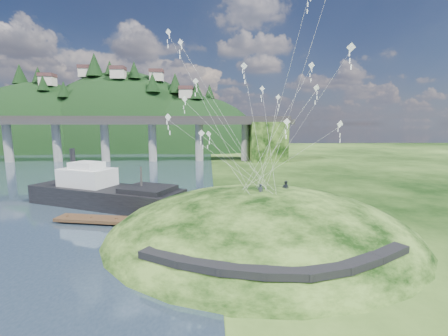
{
  "coord_description": "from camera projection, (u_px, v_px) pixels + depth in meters",
  "views": [
    {
      "loc": [
        2.1,
        -30.67,
        12.43
      ],
      "look_at": [
        4.0,
        6.0,
        7.0
      ],
      "focal_mm": 24.0,
      "sensor_mm": 36.0,
      "label": 1
    }
  ],
  "objects": [
    {
      "name": "grass_hill",
      "position": [
        260.0,
        245.0,
        34.61
      ],
      "size": [
        36.0,
        32.0,
        13.0
      ],
      "color": "black",
      "rests_on": "ground"
    },
    {
      "name": "far_ridge",
      "position": [
        119.0,
        163.0,
        151.56
      ],
      "size": [
        153.0,
        70.0,
        94.5
      ],
      "color": "black",
      "rests_on": "ground"
    },
    {
      "name": "ground",
      "position": [
        190.0,
        241.0,
        32.01
      ],
      "size": [
        320.0,
        320.0,
        0.0
      ],
      "primitive_type": "plane",
      "color": "black",
      "rests_on": "ground"
    },
    {
      "name": "work_barge",
      "position": [
        103.0,
        192.0,
        45.73
      ],
      "size": [
        25.18,
        16.21,
        8.61
      ],
      "color": "black",
      "rests_on": "ground"
    },
    {
      "name": "wooden_dock",
      "position": [
        116.0,
        220.0,
        37.42
      ],
      "size": [
        15.82,
        5.51,
        1.12
      ],
      "color": "#3C2718",
      "rests_on": "ground"
    },
    {
      "name": "bridge",
      "position": [
        122.0,
        132.0,
        98.45
      ],
      "size": [
        160.0,
        11.0,
        15.0
      ],
      "color": "#2D2B2B",
      "rests_on": "ground"
    },
    {
      "name": "footpath",
      "position": [
        281.0,
        263.0,
        22.46
      ],
      "size": [
        22.29,
        5.84,
        0.83
      ],
      "color": "black",
      "rests_on": "ground"
    },
    {
      "name": "kite_flyers",
      "position": [
        279.0,
        181.0,
        34.71
      ],
      "size": [
        4.31,
        3.0,
        1.91
      ],
      "color": "#282D36",
      "rests_on": "ground"
    },
    {
      "name": "kite_swarm",
      "position": [
        250.0,
        83.0,
        34.32
      ],
      "size": [
        19.78,
        13.57,
        17.04
      ],
      "color": "white",
      "rests_on": "ground"
    }
  ]
}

